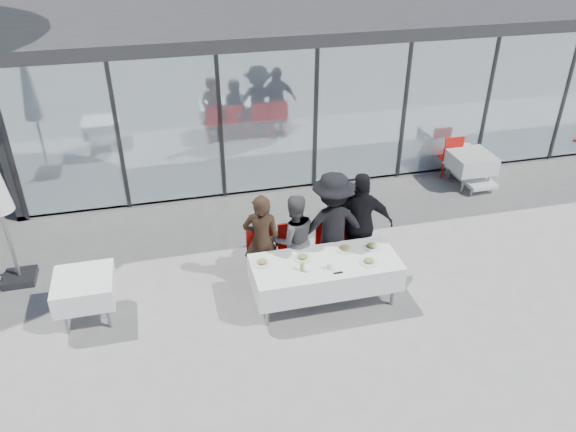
{
  "coord_description": "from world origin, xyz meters",
  "views": [
    {
      "loc": [
        -2.1,
        -6.36,
        5.7
      ],
      "look_at": [
        -0.24,
        1.2,
        1.07
      ],
      "focal_mm": 35.0,
      "sensor_mm": 36.0,
      "label": 1
    }
  ],
  "objects_px": {
    "diner_chair_c": "(330,244)",
    "plate_extra": "(369,261)",
    "diner_chair_d": "(357,240)",
    "spare_chair_a": "(569,133)",
    "spare_table_left": "(84,288)",
    "spare_chair_b": "(450,154)",
    "spare_table_right": "(471,162)",
    "diner_a": "(262,241)",
    "plate_a": "(262,262)",
    "plate_b": "(303,257)",
    "folded_eyeglasses": "(338,273)",
    "dining_table": "(325,273)",
    "diner_d": "(361,224)",
    "plate_c": "(345,249)",
    "diner_chair_b": "(292,249)",
    "lounger": "(466,169)",
    "diner_chair_a": "(261,253)",
    "diner_b": "(294,239)",
    "plate_d": "(372,246)",
    "diner_c": "(332,226)"
  },
  "relations": [
    {
      "from": "diner_chair_b",
      "to": "plate_a",
      "type": "xyz_separation_m",
      "value": [
        -0.62,
        -0.58,
        0.24
      ]
    },
    {
      "from": "dining_table",
      "to": "plate_b",
      "type": "bearing_deg",
      "value": 153.64
    },
    {
      "from": "plate_extra",
      "to": "folded_eyeglasses",
      "type": "relative_size",
      "value": 2.01
    },
    {
      "from": "dining_table",
      "to": "plate_a",
      "type": "xyz_separation_m",
      "value": [
        -0.95,
        0.17,
        0.24
      ]
    },
    {
      "from": "diner_c",
      "to": "plate_d",
      "type": "distance_m",
      "value": 0.72
    },
    {
      "from": "diner_a",
      "to": "plate_extra",
      "type": "bearing_deg",
      "value": 168.73
    },
    {
      "from": "diner_d",
      "to": "plate_c",
      "type": "xyz_separation_m",
      "value": [
        -0.41,
        -0.44,
        -0.13
      ]
    },
    {
      "from": "plate_b",
      "to": "plate_extra",
      "type": "distance_m",
      "value": 1.0
    },
    {
      "from": "diner_chair_b",
      "to": "diner_d",
      "type": "distance_m",
      "value": 1.19
    },
    {
      "from": "diner_c",
      "to": "plate_b",
      "type": "bearing_deg",
      "value": 43.08
    },
    {
      "from": "diner_chair_c",
      "to": "lounger",
      "type": "distance_m",
      "value": 4.72
    },
    {
      "from": "plate_a",
      "to": "plate_b",
      "type": "distance_m",
      "value": 0.63
    },
    {
      "from": "plate_d",
      "to": "lounger",
      "type": "height_order",
      "value": "plate_d"
    },
    {
      "from": "dining_table",
      "to": "spare_table_right",
      "type": "distance_m",
      "value": 5.2
    },
    {
      "from": "dining_table",
      "to": "plate_d",
      "type": "distance_m",
      "value": 0.88
    },
    {
      "from": "dining_table",
      "to": "folded_eyeglasses",
      "type": "distance_m",
      "value": 0.41
    },
    {
      "from": "plate_b",
      "to": "plate_c",
      "type": "distance_m",
      "value": 0.71
    },
    {
      "from": "diner_chair_a",
      "to": "spare_table_right",
      "type": "height_order",
      "value": "diner_chair_a"
    },
    {
      "from": "folded_eyeglasses",
      "to": "plate_a",
      "type": "bearing_deg",
      "value": 154.12
    },
    {
      "from": "plate_a",
      "to": "spare_table_left",
      "type": "relative_size",
      "value": 0.33
    },
    {
      "from": "spare_chair_b",
      "to": "spare_table_left",
      "type": "bearing_deg",
      "value": -157.66
    },
    {
      "from": "diner_chair_c",
      "to": "plate_extra",
      "type": "height_order",
      "value": "diner_chair_c"
    },
    {
      "from": "spare_table_right",
      "to": "diner_a",
      "type": "bearing_deg",
      "value": -154.82
    },
    {
      "from": "diner_a",
      "to": "spare_chair_a",
      "type": "relative_size",
      "value": 1.69
    },
    {
      "from": "diner_b",
      "to": "lounger",
      "type": "height_order",
      "value": "diner_b"
    },
    {
      "from": "diner_chair_c",
      "to": "spare_chair_a",
      "type": "xyz_separation_m",
      "value": [
        7.06,
        3.25,
        0.0
      ]
    },
    {
      "from": "plate_b",
      "to": "plate_extra",
      "type": "height_order",
      "value": "same"
    },
    {
      "from": "diner_a",
      "to": "spare_chair_b",
      "type": "xyz_separation_m",
      "value": [
        4.84,
        2.89,
        -0.29
      ]
    },
    {
      "from": "diner_chair_d",
      "to": "spare_chair_a",
      "type": "xyz_separation_m",
      "value": [
        6.57,
        3.25,
        0.0
      ]
    },
    {
      "from": "diner_chair_c",
      "to": "spare_table_left",
      "type": "distance_m",
      "value": 3.9
    },
    {
      "from": "plate_b",
      "to": "folded_eyeglasses",
      "type": "xyz_separation_m",
      "value": [
        0.41,
        -0.49,
        -0.02
      ]
    },
    {
      "from": "diner_chair_b",
      "to": "plate_c",
      "type": "height_order",
      "value": "diner_chair_b"
    },
    {
      "from": "diner_chair_b",
      "to": "plate_b",
      "type": "height_order",
      "value": "diner_chair_b"
    },
    {
      "from": "spare_table_left",
      "to": "spare_chair_b",
      "type": "xyz_separation_m",
      "value": [
        7.56,
        3.11,
        -0.02
      ]
    },
    {
      "from": "diner_chair_c",
      "to": "spare_chair_a",
      "type": "bearing_deg",
      "value": 24.73
    },
    {
      "from": "diner_chair_a",
      "to": "diner_c",
      "type": "height_order",
      "value": "diner_c"
    },
    {
      "from": "diner_d",
      "to": "plate_d",
      "type": "bearing_deg",
      "value": 107.0
    },
    {
      "from": "diner_chair_a",
      "to": "folded_eyeglasses",
      "type": "distance_m",
      "value": 1.45
    },
    {
      "from": "plate_b",
      "to": "diner_chair_d",
      "type": "bearing_deg",
      "value": 27.85
    },
    {
      "from": "diner_chair_d",
      "to": "diner_chair_c",
      "type": "bearing_deg",
      "value": 180.0
    },
    {
      "from": "plate_a",
      "to": "spare_chair_a",
      "type": "height_order",
      "value": "spare_chair_a"
    },
    {
      "from": "diner_c",
      "to": "lounger",
      "type": "relative_size",
      "value": 1.38
    },
    {
      "from": "diner_chair_d",
      "to": "spare_table_left",
      "type": "distance_m",
      "value": 4.38
    },
    {
      "from": "plate_b",
      "to": "spare_chair_a",
      "type": "distance_m",
      "value": 8.6
    },
    {
      "from": "diner_a",
      "to": "spare_table_right",
      "type": "distance_m",
      "value": 5.6
    },
    {
      "from": "diner_d",
      "to": "spare_table_right",
      "type": "relative_size",
      "value": 2.1
    },
    {
      "from": "lounger",
      "to": "spare_chair_a",
      "type": "bearing_deg",
      "value": 12.96
    },
    {
      "from": "plate_a",
      "to": "spare_chair_a",
      "type": "distance_m",
      "value": 9.16
    },
    {
      "from": "diner_chair_d",
      "to": "lounger",
      "type": "bearing_deg",
      "value": 36.11
    },
    {
      "from": "diner_chair_c",
      "to": "spare_table_left",
      "type": "relative_size",
      "value": 1.13
    }
  ]
}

